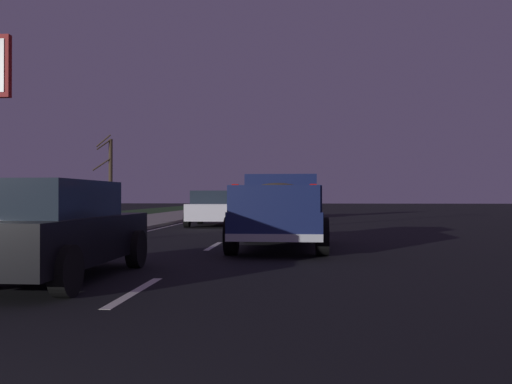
{
  "coord_description": "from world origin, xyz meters",
  "views": [
    {
      "loc": [
        -2.09,
        -2.22,
        1.3
      ],
      "look_at": [
        13.09,
        -1.04,
        1.42
      ],
      "focal_mm": 38.83,
      "sensor_mm": 36.0,
      "label": 1
    }
  ],
  "objects": [
    {
      "name": "ground",
      "position": [
        27.0,
        0.0,
        0.0
      ],
      "size": [
        144.0,
        144.0,
        0.0
      ],
      "primitive_type": "plane",
      "color": "black"
    },
    {
      "name": "sedan_red",
      "position": [
        30.87,
        1.68,
        0.78
      ],
      "size": [
        4.4,
        2.03,
        1.54
      ],
      "color": "maroon",
      "rests_on": "ground"
    },
    {
      "name": "sidewalk_shoulder",
      "position": [
        27.0,
        5.7,
        0.06
      ],
      "size": [
        108.0,
        4.0,
        0.12
      ],
      "primitive_type": "cube",
      "color": "gray",
      "rests_on": "ground"
    },
    {
      "name": "sedan_white",
      "position": [
        22.11,
        1.53,
        0.78
      ],
      "size": [
        4.41,
        2.03,
        1.54
      ],
      "color": "silver",
      "rests_on": "ground"
    },
    {
      "name": "pickup_truck",
      "position": [
        11.92,
        -1.75,
        0.98
      ],
      "size": [
        5.45,
        2.33,
        1.87
      ],
      "color": "#141E4C",
      "rests_on": "ground"
    },
    {
      "name": "bare_tree_far",
      "position": [
        36.88,
        11.39,
        2.89
      ],
      "size": [
        1.02,
        1.22,
        5.8
      ],
      "color": "#423323",
      "rests_on": "ground"
    },
    {
      "name": "sedan_tan",
      "position": [
        32.1,
        -1.6,
        0.78
      ],
      "size": [
        4.45,
        2.1,
        1.54
      ],
      "color": "#9E845B",
      "rests_on": "ground"
    },
    {
      "name": "lane_markings",
      "position": [
        29.09,
        2.55,
        0.0
      ],
      "size": [
        108.0,
        3.54,
        0.01
      ],
      "color": "silver",
      "rests_on": "ground"
    },
    {
      "name": "sedan_black",
      "position": [
        6.22,
        1.65,
        0.78
      ],
      "size": [
        4.41,
        2.04,
        1.54
      ],
      "color": "black",
      "rests_on": "ground"
    },
    {
      "name": "grass_verge",
      "position": [
        27.0,
        10.7,
        0.0
      ],
      "size": [
        108.0,
        6.0,
        0.01
      ],
      "primitive_type": "cube",
      "color": "#1E3819",
      "rests_on": "ground"
    }
  ]
}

